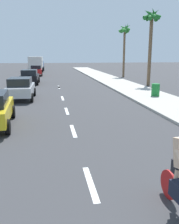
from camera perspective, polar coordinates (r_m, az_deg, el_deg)
ground_plane at (r=19.15m, az=-6.29°, el=3.41°), size 160.00×160.00×0.00m
sidewalk_strip at (r=22.40m, az=10.63°, el=4.85°), size 3.60×80.00×0.14m
lane_stripe_2 at (r=6.54m, az=0.22°, el=-15.98°), size 0.16×1.80×0.01m
lane_stripe_3 at (r=10.66m, az=-3.75°, el=-4.31°), size 0.16×1.80×0.01m
lane_stripe_4 at (r=14.38m, az=-5.24°, el=0.24°), size 0.16×1.80×0.01m
lane_stripe_5 at (r=18.63m, az=-6.21°, el=3.16°), size 0.16×1.80×0.01m
lane_stripe_6 at (r=24.81m, az=-7.01°, el=5.60°), size 0.16×1.80×0.01m
lane_stripe_7 at (r=25.35m, az=-7.06°, el=5.76°), size 0.16×1.80×0.01m
parked_car_silver at (r=18.65m, az=-15.50°, el=5.36°), size 1.93×4.09×1.57m
parked_car_black at (r=28.33m, az=-13.55°, el=7.95°), size 2.04×4.30×1.57m
parked_car_red at (r=39.39m, az=-12.15°, el=9.35°), size 1.95×4.03×1.57m
delivery_truck at (r=48.51m, az=-12.13°, el=10.79°), size 2.84×6.31×2.80m
palm_tree_far at (r=26.90m, az=13.98°, el=18.85°), size 1.83×1.88×7.74m
palm_tree_distant at (r=36.52m, az=8.06°, el=17.27°), size 1.76×1.81×7.46m
trash_bin_far at (r=19.28m, az=14.89°, el=4.92°), size 0.60×0.60×0.92m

